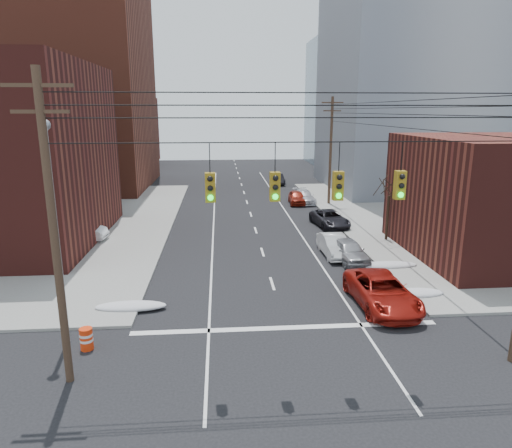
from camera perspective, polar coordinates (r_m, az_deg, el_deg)
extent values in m
plane|color=black|center=(15.92, 7.40, -23.36)|extent=(160.00, 160.00, 0.00)
cube|color=brown|center=(64.16, -25.01, 17.56)|extent=(24.00, 20.00, 30.00)
cube|color=#4C1B17|center=(89.46, -19.91, 10.86)|extent=(22.00, 18.00, 12.00)
cube|color=gray|center=(61.66, 20.03, 15.86)|extent=(22.00, 20.00, 25.00)
cube|color=gray|center=(86.63, 13.97, 14.51)|extent=(20.00, 18.00, 22.00)
cylinder|color=#473323|center=(16.86, -23.91, -1.41)|extent=(0.28, 0.28, 11.00)
cube|color=#473323|center=(16.36, -25.65, 15.38)|extent=(2.20, 0.12, 0.12)
cube|color=#473323|center=(16.34, -25.35, 12.59)|extent=(1.80, 0.12, 0.12)
cylinder|color=#473323|center=(47.90, 9.30, 8.88)|extent=(0.28, 0.28, 11.00)
cube|color=#473323|center=(47.73, 9.54, 14.74)|extent=(2.20, 0.12, 0.12)
cube|color=#473323|center=(47.72, 9.50, 13.78)|extent=(1.80, 0.12, 0.12)
cylinder|color=black|center=(15.65, 6.12, 10.14)|extent=(17.00, 0.04, 0.04)
cylinder|color=black|center=(15.42, -5.82, 8.23)|extent=(0.03, 0.03, 1.00)
cube|color=olive|center=(15.56, -5.72, 4.57)|extent=(0.35, 0.30, 1.00)
sphere|color=black|center=(15.34, -5.76, 5.64)|extent=(0.20, 0.20, 0.20)
sphere|color=black|center=(15.39, -5.74, 4.46)|extent=(0.20, 0.20, 0.20)
sphere|color=#0CE526|center=(15.44, -5.71, 3.29)|extent=(0.20, 0.20, 0.20)
cylinder|color=black|center=(15.53, 2.41, 8.33)|extent=(0.03, 0.03, 1.00)
cube|color=olive|center=(15.66, 2.37, 4.69)|extent=(0.35, 0.30, 1.00)
sphere|color=black|center=(15.45, 2.46, 5.76)|extent=(0.20, 0.20, 0.20)
sphere|color=black|center=(15.50, 2.45, 4.59)|extent=(0.20, 0.20, 0.20)
sphere|color=#0CE526|center=(15.55, 2.44, 3.43)|extent=(0.20, 0.20, 0.20)
cylinder|color=black|center=(15.95, 10.36, 8.27)|extent=(0.03, 0.03, 1.00)
cube|color=olive|center=(16.08, 10.21, 4.72)|extent=(0.35, 0.30, 1.00)
sphere|color=black|center=(15.87, 10.41, 5.76)|extent=(0.20, 0.20, 0.20)
sphere|color=black|center=(15.91, 10.36, 4.62)|extent=(0.20, 0.20, 0.20)
sphere|color=#0CE526|center=(15.97, 10.31, 3.49)|extent=(0.20, 0.20, 0.20)
cylinder|color=black|center=(16.65, 17.78, 8.07)|extent=(0.03, 0.03, 1.00)
cube|color=olive|center=(16.77, 17.52, 4.67)|extent=(0.35, 0.30, 1.00)
sphere|color=black|center=(16.57, 17.82, 5.66)|extent=(0.20, 0.20, 0.20)
sphere|color=black|center=(16.61, 17.74, 4.57)|extent=(0.20, 0.20, 0.20)
sphere|color=#0CE526|center=(16.67, 17.66, 3.49)|extent=(0.20, 0.20, 0.20)
cylinder|color=gray|center=(20.17, -23.59, -1.94)|extent=(0.18, 0.18, 9.00)
sphere|color=gray|center=(19.51, -24.92, 11.17)|extent=(0.44, 0.44, 0.44)
cylinder|color=black|center=(35.55, 16.10, 0.64)|extent=(0.20, 0.20, 3.50)
cylinder|color=black|center=(35.36, 16.88, 4.36)|extent=(0.27, 0.82, 1.19)
cylinder|color=black|center=(35.70, 16.38, 4.62)|extent=(1.17, 0.54, 1.38)
cylinder|color=black|center=(35.63, 15.31, 4.73)|extent=(1.44, 1.00, 1.48)
cylinder|color=black|center=(35.03, 15.72, 4.35)|extent=(0.17, 0.84, 1.19)
cylinder|color=black|center=(34.55, 15.91, 4.35)|extent=(0.82, 0.99, 1.40)
cylinder|color=black|center=(34.33, 16.97, 4.28)|extent=(1.74, 0.21, 1.43)
cylinder|color=black|center=(35.02, 17.00, 4.26)|extent=(0.48, 0.73, 1.20)
ellipsoid|color=silver|center=(23.77, -15.38, -9.88)|extent=(3.50, 1.08, 0.42)
ellipsoid|color=silver|center=(25.91, 19.36, -8.15)|extent=(3.00, 1.08, 0.42)
ellipsoid|color=silver|center=(29.81, 15.92, -4.98)|extent=(4.00, 1.08, 0.42)
imported|color=maroon|center=(24.01, 15.47, -8.14)|extent=(2.78, 5.75, 1.58)
imported|color=#A1A2A6|center=(30.47, 11.52, -3.28)|extent=(2.12, 4.42, 1.46)
imported|color=silver|center=(31.48, 9.75, -2.66)|extent=(1.60, 4.36, 1.43)
imported|color=black|center=(39.31, 9.21, 0.67)|extent=(2.94, 5.23, 1.38)
imported|color=silver|center=(49.01, 6.01, 3.40)|extent=(2.12, 4.73, 1.35)
imported|color=maroon|center=(48.47, 5.13, 3.33)|extent=(1.92, 4.21, 1.40)
imported|color=black|center=(61.46, 2.67, 5.64)|extent=(1.68, 4.36, 1.42)
imported|color=silver|center=(36.61, -21.65, -0.79)|extent=(4.73, 2.04, 1.51)
imported|color=#A09FA3|center=(42.94, -20.62, 1.24)|extent=(4.77, 2.28, 1.31)
imported|color=#A8A7AC|center=(44.45, -25.60, 1.19)|extent=(4.12, 1.98, 1.36)
cylinder|color=red|center=(20.63, -20.43, -13.31)|extent=(0.64, 0.64, 0.94)
cylinder|color=white|center=(20.55, -20.48, -12.84)|extent=(0.65, 0.65, 0.11)
cylinder|color=white|center=(20.66, -20.42, -13.42)|extent=(0.65, 0.65, 0.11)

